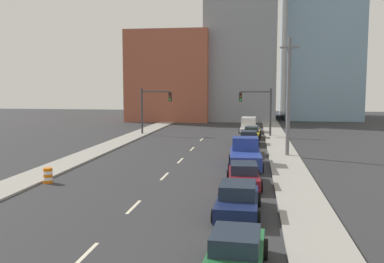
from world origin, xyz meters
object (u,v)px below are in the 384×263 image
(sedan_red, at_px, (245,147))
(sedan_yellow, at_px, (252,133))
(utility_pole_right_mid, at_px, (288,97))
(sedan_maroon, at_px, (244,175))
(sedan_navy, at_px, (238,200))
(sedan_green, at_px, (235,254))
(traffic_barrel, at_px, (48,176))
(pickup_truck_blue, at_px, (245,155))
(traffic_signal_right, at_px, (261,106))
(traffic_signal_left, at_px, (151,105))
(sedan_black, at_px, (249,138))
(box_truck_white, at_px, (249,125))

(sedan_red, bearing_deg, sedan_yellow, 88.57)
(sedan_red, xyz_separation_m, sedan_yellow, (0.53, 12.08, -0.02))
(utility_pole_right_mid, relative_size, sedan_maroon, 2.07)
(utility_pole_right_mid, distance_m, sedan_navy, 18.08)
(sedan_green, relative_size, sedan_yellow, 0.96)
(traffic_barrel, distance_m, pickup_truck_blue, 14.03)
(traffic_signal_right, bearing_deg, sedan_red, -96.36)
(traffic_signal_left, relative_size, sedan_navy, 1.20)
(sedan_red, bearing_deg, traffic_signal_right, 84.73)
(traffic_signal_left, bearing_deg, sedan_yellow, -8.75)
(sedan_maroon, distance_m, pickup_truck_blue, 6.25)
(utility_pole_right_mid, xyz_separation_m, sedan_black, (-3.35, 7.00, -4.47))
(sedan_yellow, bearing_deg, sedan_navy, -88.29)
(pickup_truck_blue, relative_size, sedan_red, 1.32)
(box_truck_white, bearing_deg, sedan_black, -87.27)
(utility_pole_right_mid, distance_m, sedan_maroon, 12.66)
(traffic_barrel, xyz_separation_m, sedan_red, (11.82, 12.90, 0.17))
(traffic_signal_left, xyz_separation_m, traffic_barrel, (0.08, -26.89, -3.22))
(traffic_barrel, bearing_deg, traffic_signal_left, 90.17)
(sedan_navy, xyz_separation_m, sedan_red, (-0.11, 17.69, -0.03))
(sedan_maroon, height_order, sedan_yellow, sedan_maroon)
(traffic_signal_right, xyz_separation_m, sedan_red, (-1.56, -13.99, -3.05))
(sedan_green, height_order, sedan_yellow, sedan_green)
(utility_pole_right_mid, xyz_separation_m, pickup_truck_blue, (-3.44, -5.10, -4.26))
(sedan_green, distance_m, sedan_maroon, 12.22)
(traffic_signal_left, distance_m, box_truck_white, 13.05)
(sedan_green, height_order, pickup_truck_blue, pickup_truck_blue)
(sedan_black, bearing_deg, traffic_signal_left, 148.11)
(traffic_signal_left, height_order, traffic_signal_right, same)
(sedan_navy, distance_m, sedan_yellow, 29.77)
(sedan_maroon, xyz_separation_m, sedan_red, (-0.23, 11.88, 0.00))
(sedan_maroon, relative_size, sedan_yellow, 1.05)
(sedan_navy, bearing_deg, box_truck_white, 90.91)
(box_truck_white, bearing_deg, sedan_maroon, -87.94)
(pickup_truck_blue, bearing_deg, sedan_black, 87.10)
(traffic_barrel, height_order, sedan_black, sedan_black)
(sedan_yellow, height_order, box_truck_white, box_truck_white)
(traffic_barrel, bearing_deg, sedan_yellow, 63.70)
(traffic_signal_left, bearing_deg, utility_pole_right_mid, -43.10)
(utility_pole_right_mid, distance_m, sedan_green, 24.23)
(pickup_truck_blue, height_order, sedan_black, pickup_truck_blue)
(pickup_truck_blue, relative_size, sedan_black, 1.33)
(sedan_navy, distance_m, sedan_red, 17.69)
(sedan_maroon, relative_size, pickup_truck_blue, 0.81)
(utility_pole_right_mid, height_order, sedan_black, utility_pole_right_mid)
(sedan_navy, height_order, sedan_red, sedan_navy)
(utility_pole_right_mid, relative_size, sedan_navy, 2.09)
(sedan_green, bearing_deg, pickup_truck_blue, 93.34)
(traffic_signal_left, height_order, pickup_truck_blue, traffic_signal_left)
(traffic_signal_left, xyz_separation_m, sedan_black, (12.16, -7.51, -3.05))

